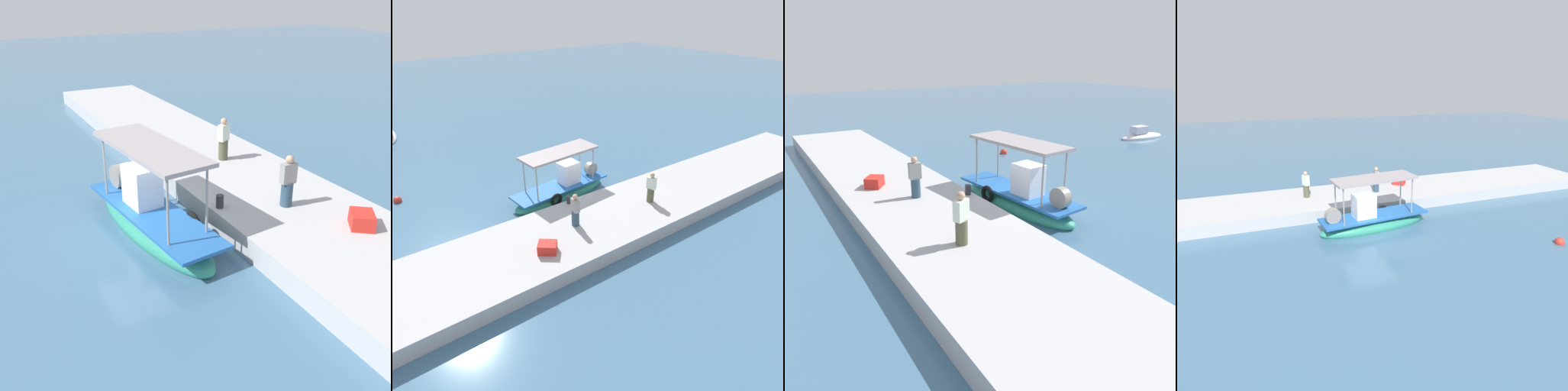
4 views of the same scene
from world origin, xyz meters
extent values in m
plane|color=#436B88|center=(0.00, 0.00, 0.00)|extent=(120.00, 120.00, 0.00)
cube|color=#B5B4B4|center=(0.00, -4.39, 0.35)|extent=(36.00, 4.73, 0.71)
ellipsoid|color=teal|center=(-0.43, -0.35, 0.14)|extent=(6.26, 2.22, 0.99)
cube|color=#2461AB|center=(-0.43, -0.35, 0.69)|extent=(6.01, 2.19, 0.10)
cube|color=white|center=(0.18, -0.29, 1.31)|extent=(1.18, 0.99, 1.35)
cylinder|color=gray|center=(1.46, 0.45, 1.67)|extent=(0.07, 0.07, 2.06)
cylinder|color=gray|center=(1.58, -0.76, 1.67)|extent=(0.07, 0.07, 2.06)
cylinder|color=gray|center=(-2.44, 0.05, 1.67)|extent=(0.07, 0.07, 2.06)
cylinder|color=gray|center=(-2.32, -1.16, 1.67)|extent=(0.07, 0.07, 2.06)
cube|color=#A39899|center=(-0.43, -0.35, 2.76)|extent=(4.56, 2.06, 0.12)
torus|color=black|center=(-1.26, -1.28, 0.49)|extent=(0.75, 0.25, 0.74)
cylinder|color=gray|center=(1.88, -0.12, 1.09)|extent=(0.83, 0.43, 0.80)
cylinder|color=#505339|center=(2.50, -4.63, 1.09)|extent=(0.49, 0.49, 0.77)
cube|color=silver|center=(2.50, -4.63, 1.79)|extent=(0.42, 0.53, 0.64)
sphere|color=tan|center=(2.50, -4.63, 2.24)|extent=(0.25, 0.25, 0.25)
cylinder|color=#2E495D|center=(-1.96, -4.20, 1.09)|extent=(0.39, 0.39, 0.77)
cube|color=#959693|center=(-1.96, -4.20, 1.79)|extent=(0.29, 0.48, 0.63)
sphere|color=tan|center=(-1.96, -4.20, 2.23)|extent=(0.25, 0.25, 0.25)
cylinder|color=#2D2D33|center=(-1.12, -2.31, 0.91)|extent=(0.24, 0.24, 0.41)
cube|color=red|center=(-4.07, -5.21, 0.93)|extent=(1.01, 0.98, 0.45)
sphere|color=red|center=(-8.32, 4.55, 0.09)|extent=(0.46, 0.46, 0.46)
ellipsoid|color=silver|center=(-6.83, 16.55, 0.07)|extent=(1.59, 4.14, 0.63)
cube|color=silver|center=(-6.86, 16.15, 0.66)|extent=(0.84, 1.28, 0.55)
camera|label=1|loc=(-11.86, 4.30, 6.95)|focal=41.81mm
camera|label=2|loc=(-9.66, -15.96, 10.14)|focal=32.57mm
camera|label=3|loc=(11.50, -9.57, 6.00)|focal=35.20mm
camera|label=4|loc=(5.26, 15.19, 7.46)|focal=30.43mm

